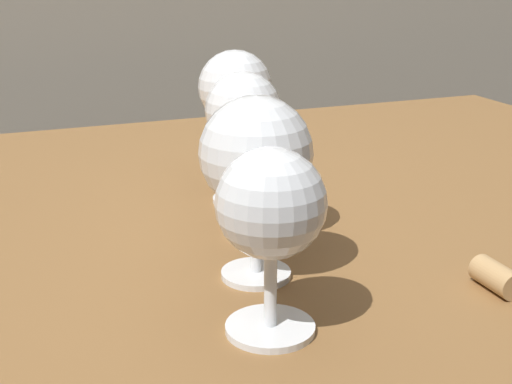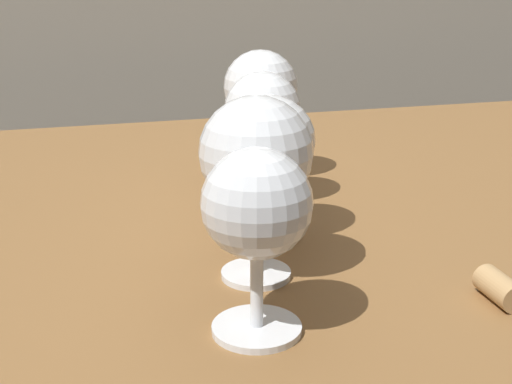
{
  "view_description": "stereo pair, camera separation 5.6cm",
  "coord_description": "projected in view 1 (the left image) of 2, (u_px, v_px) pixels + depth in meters",
  "views": [
    {
      "loc": [
        -0.26,
        -0.68,
        1.0
      ],
      "look_at": [
        -0.07,
        -0.18,
        0.82
      ],
      "focal_mm": 50.57,
      "sensor_mm": 36.0,
      "label": 1
    },
    {
      "loc": [
        -0.21,
        -0.7,
        1.0
      ],
      "look_at": [
        -0.07,
        -0.18,
        0.82
      ],
      "focal_mm": 50.57,
      "sensor_mm": 36.0,
      "label": 2
    }
  ],
  "objects": [
    {
      "name": "dining_table",
      "position": [
        254.0,
        287.0,
        0.81
      ],
      "size": [
        1.17,
        0.79,
        0.75
      ],
      "color": "brown",
      "rests_on": "ground_plane"
    },
    {
      "name": "cork",
      "position": [
        496.0,
        277.0,
        0.56
      ],
      "size": [
        0.02,
        0.04,
        0.02
      ],
      "primitive_type": "cylinder",
      "rotation": [
        1.57,
        0.0,
        0.0
      ],
      "color": "tan",
      "rests_on": "dining_table"
    },
    {
      "name": "wine_glass_pinot",
      "position": [
        271.0,
        210.0,
        0.47
      ],
      "size": [
        0.07,
        0.07,
        0.13
      ],
      "color": "white",
      "rests_on": "dining_table"
    },
    {
      "name": "wine_glass_amber",
      "position": [
        258.0,
        143.0,
        0.65
      ],
      "size": [
        0.08,
        0.08,
        0.13
      ],
      "color": "white",
      "rests_on": "dining_table"
    },
    {
      "name": "wine_glass_cabernet",
      "position": [
        243.0,
        114.0,
        0.73
      ],
      "size": [
        0.08,
        0.08,
        0.14
      ],
      "color": "white",
      "rests_on": "dining_table"
    },
    {
      "name": "wine_glass_empty",
      "position": [
        235.0,
        90.0,
        0.81
      ],
      "size": [
        0.08,
        0.08,
        0.15
      ],
      "color": "white",
      "rests_on": "dining_table"
    },
    {
      "name": "wine_glass_rose",
      "position": [
        256.0,
        156.0,
        0.55
      ],
      "size": [
        0.09,
        0.09,
        0.15
      ],
      "color": "white",
      "rests_on": "dining_table"
    }
  ]
}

